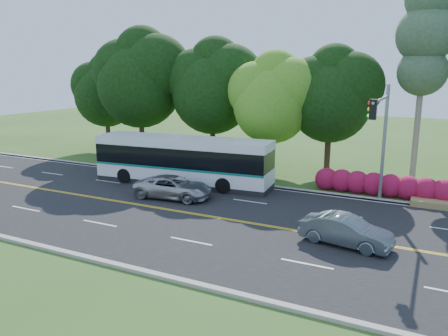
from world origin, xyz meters
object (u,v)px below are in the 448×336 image
at_px(transit_bus, 183,161).
at_px(sedan, 346,231).
at_px(traffic_signal, 381,128).
at_px(suv, 173,187).

xyz_separation_m(transit_bus, sedan, (12.35, -6.11, -0.94)).
bearing_deg(traffic_signal, suv, -164.32).
distance_m(traffic_signal, sedan, 7.36).
xyz_separation_m(traffic_signal, suv, (-11.58, -3.25, -3.97)).
xyz_separation_m(traffic_signal, sedan, (-0.49, -6.18, -3.97)).
relative_size(transit_bus, suv, 2.59).
height_order(traffic_signal, suv, traffic_signal).
height_order(transit_bus, sedan, transit_bus).
distance_m(transit_bus, suv, 3.54).
bearing_deg(sedan, transit_bus, 72.76).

